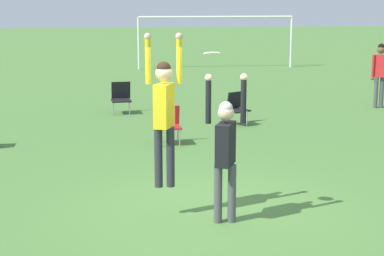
{
  "coord_description": "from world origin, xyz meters",
  "views": [
    {
      "loc": [
        -1.33,
        -9.18,
        3.19
      ],
      "look_at": [
        -0.22,
        -0.02,
        1.3
      ],
      "focal_mm": 60.0,
      "sensor_mm": 36.0,
      "label": 1
    }
  ],
  "objects_px": {
    "person_defending": "(226,145)",
    "camping_chair_1": "(121,96)",
    "camping_chair_2": "(169,122)",
    "person_spectator_near": "(380,69)",
    "camping_chair_0": "(236,106)",
    "frisbee": "(212,53)",
    "person_jumping": "(164,106)"
  },
  "relations": [
    {
      "from": "camping_chair_0",
      "to": "person_spectator_near",
      "type": "distance_m",
      "value": 5.05
    },
    {
      "from": "person_jumping",
      "to": "camping_chair_1",
      "type": "distance_m",
      "value": 8.83
    },
    {
      "from": "person_jumping",
      "to": "frisbee",
      "type": "height_order",
      "value": "person_jumping"
    },
    {
      "from": "person_defending",
      "to": "person_jumping",
      "type": "bearing_deg",
      "value": -90.0
    },
    {
      "from": "person_spectator_near",
      "to": "camping_chair_0",
      "type": "bearing_deg",
      "value": -120.58
    },
    {
      "from": "frisbee",
      "to": "person_spectator_near",
      "type": "xyz_separation_m",
      "value": [
        6.31,
        9.03,
        -1.29
      ]
    },
    {
      "from": "camping_chair_0",
      "to": "camping_chair_2",
      "type": "height_order",
      "value": "camping_chair_2"
    },
    {
      "from": "person_defending",
      "to": "camping_chair_2",
      "type": "height_order",
      "value": "person_defending"
    },
    {
      "from": "camping_chair_2",
      "to": "person_spectator_near",
      "type": "height_order",
      "value": "person_spectator_near"
    },
    {
      "from": "person_defending",
      "to": "camping_chair_0",
      "type": "relative_size",
      "value": 2.61
    },
    {
      "from": "person_jumping",
      "to": "frisbee",
      "type": "distance_m",
      "value": 1.06
    },
    {
      "from": "frisbee",
      "to": "person_spectator_near",
      "type": "bearing_deg",
      "value": 55.04
    },
    {
      "from": "camping_chair_2",
      "to": "person_spectator_near",
      "type": "distance_m",
      "value": 7.61
    },
    {
      "from": "person_defending",
      "to": "camping_chair_1",
      "type": "distance_m",
      "value": 9.23
    },
    {
      "from": "person_jumping",
      "to": "person_spectator_near",
      "type": "bearing_deg",
      "value": -15.04
    },
    {
      "from": "person_defending",
      "to": "frisbee",
      "type": "xyz_separation_m",
      "value": [
        -0.19,
        0.04,
        1.29
      ]
    },
    {
      "from": "person_jumping",
      "to": "person_defending",
      "type": "height_order",
      "value": "person_jumping"
    },
    {
      "from": "frisbee",
      "to": "person_defending",
      "type": "bearing_deg",
      "value": -12.99
    },
    {
      "from": "camping_chair_0",
      "to": "camping_chair_2",
      "type": "bearing_deg",
      "value": 14.84
    },
    {
      "from": "person_defending",
      "to": "camping_chair_0",
      "type": "distance_m",
      "value": 7.3
    },
    {
      "from": "frisbee",
      "to": "person_spectator_near",
      "type": "distance_m",
      "value": 11.09
    },
    {
      "from": "camping_chair_0",
      "to": "person_spectator_near",
      "type": "xyz_separation_m",
      "value": [
        4.61,
        1.96,
        0.67
      ]
    },
    {
      "from": "person_defending",
      "to": "person_spectator_near",
      "type": "distance_m",
      "value": 10.94
    },
    {
      "from": "person_jumping",
      "to": "frisbee",
      "type": "bearing_deg",
      "value": -92.92
    },
    {
      "from": "camping_chair_2",
      "to": "person_spectator_near",
      "type": "xyz_separation_m",
      "value": [
        6.49,
        3.92,
        0.67
      ]
    },
    {
      "from": "camping_chair_2",
      "to": "frisbee",
      "type": "bearing_deg",
      "value": 87.86
    },
    {
      "from": "frisbee",
      "to": "camping_chair_1",
      "type": "bearing_deg",
      "value": 97.42
    },
    {
      "from": "camping_chair_1",
      "to": "camping_chair_2",
      "type": "bearing_deg",
      "value": 98.58
    },
    {
      "from": "person_defending",
      "to": "camping_chair_0",
      "type": "xyz_separation_m",
      "value": [
        1.51,
        7.11,
        -0.68
      ]
    },
    {
      "from": "camping_chair_1",
      "to": "camping_chair_2",
      "type": "height_order",
      "value": "camping_chair_1"
    },
    {
      "from": "camping_chair_1",
      "to": "person_spectator_near",
      "type": "xyz_separation_m",
      "value": [
        7.49,
        -0.03,
        0.66
      ]
    },
    {
      "from": "camping_chair_0",
      "to": "person_spectator_near",
      "type": "height_order",
      "value": "person_spectator_near"
    }
  ]
}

